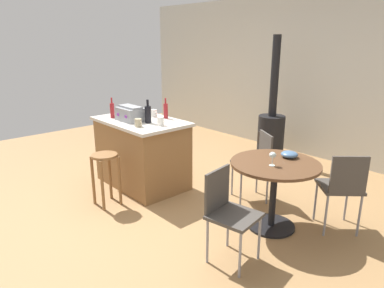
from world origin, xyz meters
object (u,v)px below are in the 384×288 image
(folding_chair_left, at_px, (228,209))
(cup_4, at_px, (138,123))
(kitchen_island, at_px, (142,152))
(dining_table, at_px, (274,178))
(wine_glass, at_px, (273,156))
(bottle_1, at_px, (112,110))
(cup_1, at_px, (161,121))
(cup_0, at_px, (134,112))
(cup_2, at_px, (126,110))
(serving_bowl, at_px, (289,154))
(toolbox, at_px, (131,114))
(folding_chair_near, at_px, (342,185))
(wood_stove, at_px, (271,129))
(bottle_0, at_px, (148,114))
(folding_chair_far, at_px, (256,161))
(wooden_stool, at_px, (105,169))
(bottle_2, at_px, (166,111))
(cup_3, at_px, (154,113))

(folding_chair_left, bearing_deg, cup_4, 173.60)
(kitchen_island, bearing_deg, dining_table, 10.58)
(folding_chair_left, bearing_deg, wine_glass, 92.34)
(bottle_1, distance_m, cup_1, 0.83)
(cup_0, xyz_separation_m, cup_2, (-0.18, -0.03, 0.00))
(folding_chair_left, relative_size, serving_bowl, 4.75)
(cup_4, bearing_deg, toolbox, 161.64)
(dining_table, xyz_separation_m, folding_chair_near, (0.52, 0.44, -0.04))
(dining_table, relative_size, cup_0, 7.64)
(wood_stove, distance_m, cup_1, 2.26)
(folding_chair_left, relative_size, bottle_0, 2.83)
(folding_chair_left, bearing_deg, toolbox, 171.46)
(dining_table, distance_m, folding_chair_far, 0.71)
(folding_chair_near, relative_size, toolbox, 2.32)
(wooden_stool, bearing_deg, cup_4, 81.52)
(bottle_2, bearing_deg, bottle_0, -80.08)
(folding_chair_near, bearing_deg, kitchen_island, -161.78)
(folding_chair_near, xyz_separation_m, cup_1, (-2.01, -0.79, 0.45))
(bottle_2, xyz_separation_m, cup_2, (-0.65, -0.23, -0.06))
(bottle_2, distance_m, cup_4, 0.57)
(wine_glass, bearing_deg, cup_3, -179.97)
(folding_chair_far, xyz_separation_m, bottle_1, (-1.71, -0.99, 0.52))
(folding_chair_left, bearing_deg, cup_3, 161.45)
(serving_bowl, bearing_deg, cup_0, -167.61)
(wooden_stool, height_order, cup_2, cup_2)
(bottle_1, bearing_deg, dining_table, 14.06)
(serving_bowl, bearing_deg, toolbox, -159.90)
(kitchen_island, xyz_separation_m, cup_0, (-0.32, 0.11, 0.51))
(cup_1, xyz_separation_m, cup_3, (-0.47, 0.24, -0.00))
(cup_0, relative_size, serving_bowl, 0.67)
(bottle_1, bearing_deg, cup_4, -1.89)
(cup_4, bearing_deg, wood_stove, 84.23)
(bottle_0, bearing_deg, wine_glass, 9.02)
(dining_table, relative_size, cup_1, 7.71)
(wooden_stool, xyz_separation_m, folding_chair_far, (1.12, 1.46, 0.05))
(wood_stove, distance_m, cup_3, 2.10)
(cup_1, bearing_deg, folding_chair_left, -15.74)
(folding_chair_far, bearing_deg, kitchen_island, -150.12)
(toolbox, height_order, serving_bowl, toolbox)
(dining_table, xyz_separation_m, cup_0, (-2.24, -0.25, 0.41))
(folding_chair_far, relative_size, cup_4, 7.05)
(bottle_0, bearing_deg, cup_2, 171.65)
(bottle_0, relative_size, cup_2, 2.68)
(dining_table, distance_m, bottle_2, 1.83)
(toolbox, distance_m, cup_3, 0.37)
(kitchen_island, bearing_deg, cup_4, -38.03)
(cup_4, distance_m, serving_bowl, 1.84)
(cup_0, bearing_deg, bottle_1, -96.85)
(cup_1, xyz_separation_m, wine_glass, (1.52, 0.24, -0.13))
(toolbox, bearing_deg, wine_glass, 10.58)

